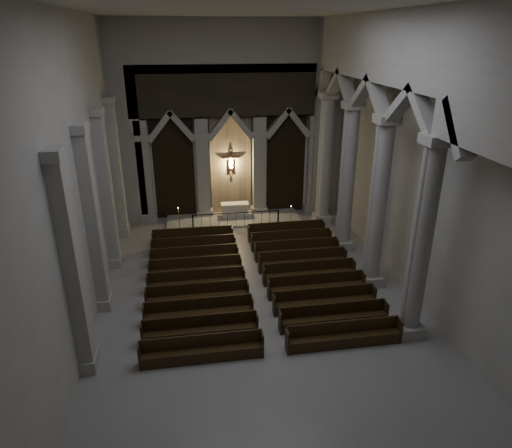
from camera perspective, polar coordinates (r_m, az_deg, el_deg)
The scene contains 11 objects.
room at distance 17.12m, azimuth 0.86°, elevation 10.82°, with size 24.00×24.10×12.00m.
sanctuary_wall at distance 28.54m, azimuth -3.26°, elevation 13.59°, with size 14.00×0.77×12.00m.
right_arcade at distance 19.98m, azimuth 16.28°, elevation 12.33°, with size 1.00×24.00×12.00m.
left_pilasters at distance 21.61m, azimuth -18.83°, elevation 1.94°, with size 0.60×13.00×8.03m.
sanctuary_step at distance 29.41m, azimuth -2.79°, elevation 0.61°, with size 8.50×2.60×0.15m, color #AAA79E.
altar at distance 29.49m, azimuth -2.66°, elevation 1.79°, with size 1.77×0.71×0.90m.
altar_rail at distance 28.00m, azimuth -2.51°, elevation 0.83°, with size 5.37×0.09×1.06m.
candle_stand_left at distance 27.80m, azimuth -9.55°, elevation -0.21°, with size 0.28×0.28×1.63m.
candle_stand_right at distance 28.55m, azimuth 4.36°, elevation 0.48°, with size 0.22×0.22×1.30m.
pews at distance 21.83m, azimuth -0.28°, elevation -6.94°, with size 9.92×10.54×1.01m.
worshipper at distance 25.91m, azimuth 2.44°, elevation -1.42°, with size 0.40×0.26×1.09m, color black.
Camera 1 is at (-2.90, -16.50, 11.13)m, focal length 32.00 mm.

